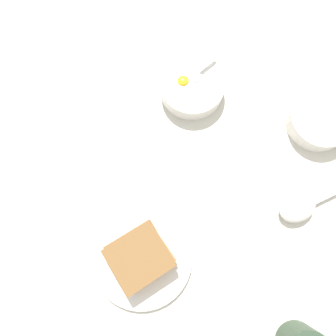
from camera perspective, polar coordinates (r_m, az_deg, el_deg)
The scene contains 6 objects.
ground_plane at distance 0.66m, azimuth 4.78°, elevation -5.88°, with size 3.00×3.00×0.00m, color beige.
egg_bowl at distance 0.71m, azimuth 4.18°, elevation 13.99°, with size 0.14×0.14×0.07m.
toast_plate at distance 0.65m, azimuth -4.56°, elevation -15.25°, with size 0.19×0.19×0.01m.
toast_sandwich at distance 0.63m, azimuth -4.98°, elevation -15.13°, with size 0.14×0.14×0.04m.
soup_spoon at distance 0.70m, azimuth 22.57°, elevation -5.96°, with size 0.14×0.16×0.03m.
congee_bowl at distance 0.75m, azimuth 24.96°, elevation 7.77°, with size 0.13×0.13×0.04m.
Camera 1 is at (0.08, -0.03, 0.66)m, focal length 35.00 mm.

